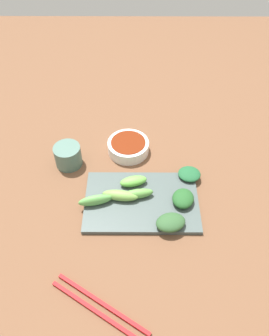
% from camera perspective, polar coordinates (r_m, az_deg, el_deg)
% --- Properties ---
extents(tabletop, '(2.10, 2.10, 0.02)m').
position_cam_1_polar(tabletop, '(0.92, -0.18, -3.23)').
color(tabletop, brown).
rests_on(tabletop, ground).
extents(sauce_bowl, '(0.12, 0.12, 0.04)m').
position_cam_1_polar(sauce_bowl, '(0.98, -1.07, 3.72)').
color(sauce_bowl, white).
rests_on(sauce_bowl, tabletop).
extents(serving_plate, '(0.19, 0.29, 0.01)m').
position_cam_1_polar(serving_plate, '(0.87, 1.21, -5.72)').
color(serving_plate, '#44514F').
rests_on(serving_plate, tabletop).
extents(broccoli_leafy_0, '(0.07, 0.08, 0.03)m').
position_cam_1_polar(broccoli_leafy_0, '(0.81, 6.17, -9.21)').
color(broccoli_leafy_0, '#2F562E').
rests_on(broccoli_leafy_0, serving_plate).
extents(broccoli_stalk_1, '(0.05, 0.08, 0.03)m').
position_cam_1_polar(broccoli_stalk_1, '(0.89, -0.14, -2.26)').
color(broccoli_stalk_1, '#66B247').
rests_on(broccoli_stalk_1, serving_plate).
extents(broccoli_stalk_2, '(0.04, 0.09, 0.03)m').
position_cam_1_polar(broccoli_stalk_2, '(0.86, 0.50, -4.43)').
color(broccoli_stalk_2, '#5FA145').
rests_on(broccoli_stalk_2, serving_plate).
extents(broccoli_stalk_3, '(0.04, 0.10, 0.03)m').
position_cam_1_polar(broccoli_stalk_3, '(0.86, -2.45, -4.69)').
color(broccoli_stalk_3, '#73A84A').
rests_on(broccoli_stalk_3, serving_plate).
extents(broccoli_leafy_4, '(0.08, 0.07, 0.03)m').
position_cam_1_polar(broccoli_leafy_4, '(0.86, 8.27, -5.17)').
color(broccoli_leafy_4, '#235525').
rests_on(broccoli_leafy_4, serving_plate).
extents(broccoli_stalk_5, '(0.04, 0.09, 0.03)m').
position_cam_1_polar(broccoli_stalk_5, '(0.85, -6.68, -5.48)').
color(broccoli_stalk_5, '#5CA54E').
rests_on(broccoli_stalk_5, serving_plate).
extents(broccoli_leafy_6, '(0.06, 0.07, 0.02)m').
position_cam_1_polar(broccoli_leafy_6, '(0.92, 9.32, -1.02)').
color(broccoli_leafy_6, '#1E5931').
rests_on(broccoli_leafy_6, serving_plate).
extents(chopsticks, '(0.14, 0.21, 0.01)m').
position_cam_1_polar(chopsticks, '(0.75, -5.97, -22.60)').
color(chopsticks, '#B2181B').
rests_on(chopsticks, tabletop).
extents(tea_cup, '(0.08, 0.08, 0.06)m').
position_cam_1_polar(tea_cup, '(0.96, -11.26, 2.06)').
color(tea_cup, '#4D6E63').
rests_on(tea_cup, tabletop).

